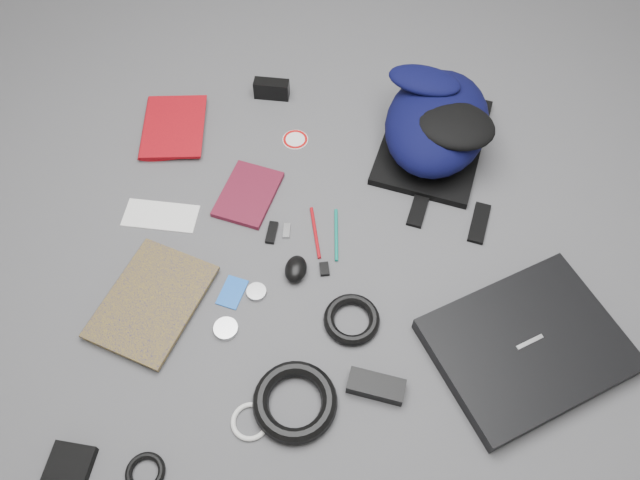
{
  "coord_description": "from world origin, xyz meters",
  "views": [
    {
      "loc": [
        -0.06,
        -0.82,
        1.31
      ],
      "look_at": [
        0.0,
        0.0,
        0.02
      ],
      "focal_mm": 35.0,
      "sensor_mm": 36.0,
      "label": 1
    }
  ],
  "objects": [
    {
      "name": "headphone_left",
      "position": [
        -0.16,
        -0.12,
        0.01
      ],
      "size": [
        0.06,
        0.06,
        0.01
      ],
      "primitive_type": "cylinder",
      "rotation": [
        0.0,
        0.0,
        0.3
      ],
      "color": "#A5A6A7",
      "rests_on": "ground"
    },
    {
      "name": "compact_camera",
      "position": [
        -0.1,
        0.52,
        0.03
      ],
      "size": [
        0.11,
        0.06,
        0.06
      ],
      "primitive_type": "cube",
      "rotation": [
        0.0,
        0.0,
        -0.2
      ],
      "color": "black",
      "rests_on": "ground"
    },
    {
      "name": "textbook_red",
      "position": [
        -0.47,
        0.41,
        0.01
      ],
      "size": [
        0.18,
        0.24,
        0.03
      ],
      "primitive_type": "imported",
      "rotation": [
        0.0,
        0.0,
        -0.05
      ],
      "color": "maroon",
      "rests_on": "ground"
    },
    {
      "name": "comic_book",
      "position": [
        -0.49,
        -0.09,
        0.01
      ],
      "size": [
        0.32,
        0.35,
        0.02
      ],
      "primitive_type": "imported",
      "rotation": [
        0.0,
        0.0,
        -0.48
      ],
      "color": "#AF8F0C",
      "rests_on": "ground"
    },
    {
      "name": "pen_red",
      "position": [
        -0.01,
        0.03,
        0.0
      ],
      "size": [
        0.02,
        0.15,
        0.01
      ],
      "primitive_type": "cylinder",
      "rotation": [
        1.57,
        0.0,
        0.06
      ],
      "color": "#AB0D15",
      "rests_on": "ground"
    },
    {
      "name": "cable_coil",
      "position": [
        0.06,
        -0.22,
        0.01
      ],
      "size": [
        0.14,
        0.14,
        0.03
      ],
      "primitive_type": "torus",
      "rotation": [
        0.0,
        0.0,
        -0.06
      ],
      "color": "black",
      "rests_on": "ground"
    },
    {
      "name": "white_cable_coil",
      "position": [
        -0.18,
        -0.43,
        0.01
      ],
      "size": [
        0.08,
        0.08,
        0.01
      ],
      "primitive_type": "torus",
      "rotation": [
        0.0,
        0.0,
        -0.02
      ],
      "color": "white",
      "rests_on": "ground"
    },
    {
      "name": "envelope",
      "position": [
        -0.4,
        0.12,
        0.0
      ],
      "size": [
        0.2,
        0.12,
        0.0
      ],
      "primitive_type": "cube",
      "rotation": [
        0.0,
        0.0,
        -0.2
      ],
      "color": "white",
      "rests_on": "ground"
    },
    {
      "name": "backpack",
      "position": [
        0.34,
        0.3,
        0.09
      ],
      "size": [
        0.43,
        0.5,
        0.17
      ],
      "primitive_type": null,
      "rotation": [
        0.0,
        0.0,
        -0.39
      ],
      "color": "black",
      "rests_on": "ground"
    },
    {
      "name": "id_badge",
      "position": [
        -0.22,
        -0.12,
        0.0
      ],
      "size": [
        0.08,
        0.09,
        0.0
      ],
      "primitive_type": "cube",
      "rotation": [
        0.0,
        0.0,
        -0.4
      ],
      "color": "blue",
      "rests_on": "ground"
    },
    {
      "name": "pen_teal",
      "position": [
        0.04,
        0.02,
        0.0
      ],
      "size": [
        0.02,
        0.15,
        0.01
      ],
      "primitive_type": "cylinder",
      "rotation": [
        1.57,
        0.0,
        -0.08
      ],
      "color": "#0D7C69",
      "rests_on": "ground"
    },
    {
      "name": "power_cord_coil",
      "position": [
        -0.08,
        -0.4,
        0.02
      ],
      "size": [
        0.22,
        0.22,
        0.04
      ],
      "primitive_type": "torus",
      "rotation": [
        0.0,
        0.0,
        0.23
      ],
      "color": "black",
      "rests_on": "ground"
    },
    {
      "name": "laptop",
      "position": [
        0.44,
        -0.31,
        0.02
      ],
      "size": [
        0.49,
        0.44,
        0.04
      ],
      "primitive_type": "cube",
      "rotation": [
        0.0,
        0.0,
        0.37
      ],
      "color": "black",
      "rests_on": "ground"
    },
    {
      "name": "usb_silver",
      "position": [
        -0.08,
        0.04,
        0.0
      ],
      "size": [
        0.02,
        0.04,
        0.01
      ],
      "primitive_type": "cube",
      "rotation": [
        0.0,
        0.0,
        -0.13
      ],
      "color": "#A7A8A9",
      "rests_on": "ground"
    },
    {
      "name": "key_fob",
      "position": [
        0.0,
        -0.07,
        0.01
      ],
      "size": [
        0.02,
        0.04,
        0.01
      ],
      "primitive_type": "cube",
      "rotation": [
        0.0,
        0.0,
        0.03
      ],
      "color": "black",
      "rests_on": "ground"
    },
    {
      "name": "earbud_coil",
      "position": [
        -0.39,
        -0.52,
        0.01
      ],
      "size": [
        0.09,
        0.09,
        0.02
      ],
      "primitive_type": "torus",
      "rotation": [
        0.0,
        0.0,
        -0.13
      ],
      "color": "black",
      "rests_on": "ground"
    },
    {
      "name": "dvd_case",
      "position": [
        -0.18,
        0.16,
        0.01
      ],
      "size": [
        0.19,
        0.22,
        0.01
      ],
      "primitive_type": "cube",
      "rotation": [
        0.0,
        0.0,
        -0.4
      ],
      "color": "#4B0E1D",
      "rests_on": "ground"
    },
    {
      "name": "usb_black",
      "position": [
        -0.12,
        0.04,
        0.01
      ],
      "size": [
        0.04,
        0.07,
        0.01
      ],
      "primitive_type": "cube",
      "rotation": [
        0.0,
        0.0,
        -0.23
      ],
      "color": "black",
      "rests_on": "ground"
    },
    {
      "name": "mouse",
      "position": [
        -0.06,
        -0.08,
        0.02
      ],
      "size": [
        0.07,
        0.08,
        0.04
      ],
      "primitive_type": "ellipsoid",
      "rotation": [
        0.0,
        0.0,
        -0.25
      ],
      "color": "black",
      "rests_on": "ground"
    },
    {
      "name": "headphone_right",
      "position": [
        -0.23,
        -0.21,
        0.01
      ],
      "size": [
        0.07,
        0.07,
        0.01
      ],
      "primitive_type": "cylinder",
      "rotation": [
        0.0,
        0.0,
        0.37
      ],
      "color": "silver",
      "rests_on": "ground"
    },
    {
      "name": "ground",
      "position": [
        0.0,
        0.0,
        0.0
      ],
      "size": [
        4.0,
        4.0,
        0.0
      ],
      "primitive_type": "plane",
      "color": "#4F4F51",
      "rests_on": "ground"
    },
    {
      "name": "sticker_disc",
      "position": [
        -0.04,
        0.35,
        0.0
      ],
      "size": [
        0.08,
        0.08,
        0.0
      ],
      "primitive_type": "cylinder",
      "rotation": [
        0.0,
        0.0,
        -0.12
      ],
      "color": "white",
      "rests_on": "ground"
    },
    {
      "name": "pouch",
      "position": [
        -0.54,
        -0.49,
        0.01
      ],
      "size": [
        0.1,
        0.1,
        0.02
      ],
      "primitive_type": "cube",
      "rotation": [
        0.0,
        0.0,
        -0.24
      ],
      "color": "black",
      "rests_on": "ground"
    },
    {
      "name": "power_brick",
      "position": [
        0.09,
        -0.38,
        0.02
      ],
      "size": [
        0.13,
        0.09,
        0.03
      ],
      "primitive_type": "cube",
      "rotation": [
        0.0,
        0.0,
        -0.33
      ],
      "color": "black",
      "rests_on": "ground"
    }
  ]
}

